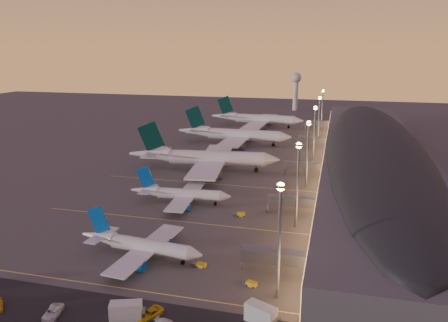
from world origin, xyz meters
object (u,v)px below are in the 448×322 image
radar_tower (296,85)px  catering_truck_b (262,315)px  catering_truck_a (128,312)px  airliner_narrow_north (180,194)px  airliner_narrow_south (140,245)px  baggage_tug_c (240,214)px  airliner_wide_far (257,119)px  baggage_tug_b (199,265)px  airliner_wide_mid (234,134)px  baggage_tug_a (250,284)px  service_van_c (53,312)px  airliner_wide_near (204,158)px  service_van_d (150,314)px

radar_tower → catering_truck_b: bearing=-85.5°
radar_tower → catering_truck_a: (-1.26, -315.52, -20.07)m
airliner_narrow_north → radar_tower: (14.71, 249.10, 18.58)m
airliner_narrow_south → baggage_tug_c: bearing=66.7°
airliner_wide_far → catering_truck_a: size_ratio=8.76×
baggage_tug_b → catering_truck_a: bearing=-100.0°
airliner_wide_mid → radar_tower: (19.44, 149.67, 16.49)m
airliner_wide_far → baggage_tug_a: size_ratio=17.26×
service_van_c → catering_truck_b: bearing=-1.8°
radar_tower → airliner_wide_mid: bearing=-97.4°
airliner_narrow_south → airliner_wide_mid: airliner_wide_mid is taller
airliner_wide_mid → catering_truck_a: 166.88m
baggage_tug_a → catering_truck_a: size_ratio=0.51×
airliner_wide_near → airliner_narrow_south: bearing=-90.9°
airliner_wide_mid → baggage_tug_b: 143.80m
service_van_d → catering_truck_b: bearing=32.8°
airliner_wide_mid → baggage_tug_a: bearing=-73.8°
baggage_tug_b → service_van_d: (-3.19, -22.47, 0.34)m
airliner_wide_mid → airliner_wide_far: 59.56m
airliner_wide_near → service_van_c: (3.10, -111.82, -4.69)m
airliner_wide_far → baggage_tug_c: size_ratio=15.43×
airliner_narrow_north → catering_truck_a: airliner_narrow_north is taller
airliner_narrow_north → airliner_wide_far: bearing=86.6°
airliner_narrow_south → airliner_narrow_north: airliner_narrow_north is taller
airliner_narrow_south → airliner_wide_far: bearing=97.3°
airliner_wide_far → baggage_tug_b: bearing=-80.5°
baggage_tug_c → service_van_c: service_van_c is taller
baggage_tug_b → catering_truck_a: 25.34m
baggage_tug_b → service_van_d: bearing=-92.2°
airliner_wide_mid → baggage_tug_b: bearing=-78.5°
airliner_wide_mid → service_van_d: bearing=-80.9°
airliner_narrow_south → service_van_d: bearing=-55.7°
baggage_tug_a → catering_truck_b: catering_truck_b is taller
airliner_narrow_north → service_van_d: size_ratio=6.02×
airliner_narrow_north → airliner_wide_near: 43.17m
airliner_narrow_south → radar_tower: radar_tower is taller
radar_tower → baggage_tug_a: radar_tower is taller
baggage_tug_a → baggage_tug_c: 42.31m
airliner_narrow_north → service_van_c: bearing=-95.8°
service_van_c → airliner_narrow_north: bearing=75.5°
service_van_c → radar_tower: bearing=74.0°
radar_tower → service_van_c: (-16.45, -318.09, -21.04)m
airliner_narrow_north → baggage_tug_a: bearing=-58.8°
airliner_wide_mid → baggage_tug_c: airliner_wide_mid is taller
airliner_narrow_south → catering_truck_b: bearing=-24.4°
airliner_wide_far → service_van_c: airliner_wide_far is taller
airliner_wide_mid → service_van_c: (2.98, -168.42, -4.55)m
baggage_tug_a → baggage_tug_c: bearing=122.6°
airliner_wide_far → baggage_tug_b: 202.42m
airliner_narrow_north → catering_truck_a: bearing=-83.0°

